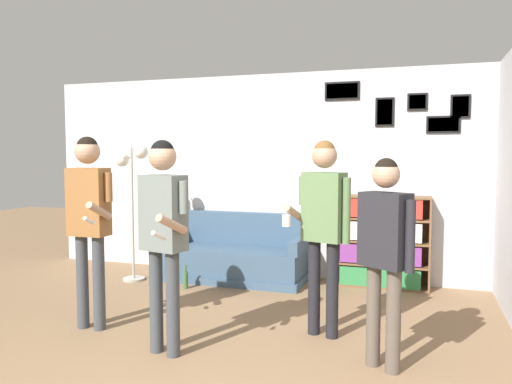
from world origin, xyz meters
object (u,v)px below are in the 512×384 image
Objects in this scene: floor_lamp at (132,180)px; person_player_foreground_left at (89,210)px; person_spectator_near_bookshelf at (385,242)px; person_watcher_holding_cup at (324,216)px; bottle_on_floor at (186,279)px; couch at (236,258)px; person_player_foreground_center at (163,223)px; bookshelf at (381,242)px.

person_player_foreground_left is at bearing -70.28° from floor_lamp.
person_spectator_near_bookshelf is at bearing -28.20° from floor_lamp.
person_watcher_holding_cup is 0.79m from person_spectator_near_bookshelf.
person_player_foreground_left is 6.17× the size of bottle_on_floor.
couch is 2.37m from person_watcher_holding_cup.
floor_lamp is 0.98× the size of person_player_foreground_left.
couch is 1.05× the size of floor_lamp.
person_player_foreground_left reaches higher than person_watcher_holding_cup.
person_player_foreground_center is (0.31, -2.50, 0.80)m from couch.
floor_lamp is 1.00× the size of person_player_foreground_center.
bottle_on_floor is at bearing -123.90° from couch.
couch is 0.78m from bottle_on_floor.
bookshelf is at bearing 60.67° from person_player_foreground_center.
person_watcher_holding_cup is 1.09× the size of person_spectator_near_bookshelf.
person_watcher_holding_cup is at bearing 35.19° from person_player_foreground_center.
floor_lamp is 1.00× the size of person_watcher_holding_cup.
person_player_foreground_center is 2.23m from bottle_on_floor.
person_spectator_near_bookshelf is 3.05m from bottle_on_floor.
person_watcher_holding_cup is (2.71, -1.21, -0.22)m from floor_lamp.
person_player_foreground_center reaches higher than person_spectator_near_bookshelf.
person_player_foreground_center is 1.41m from person_watcher_holding_cup.
person_player_foreground_left is at bearing -166.67° from person_watcher_holding_cup.
couch is at bearing -173.73° from bookshelf.
person_watcher_holding_cup is 6.04× the size of bottle_on_floor.
floor_lamp reaches higher than person_spectator_near_bookshelf.
bookshelf is 3.23m from floor_lamp.
person_player_foreground_left is 1.00m from person_player_foreground_center.
person_spectator_near_bookshelf is (3.27, -1.75, -0.33)m from floor_lamp.
bookshelf reaches higher than bottle_on_floor.
floor_lamp is 2.97m from person_watcher_holding_cup.
person_spectator_near_bookshelf is (0.56, -0.55, -0.11)m from person_watcher_holding_cup.
couch is 1.86m from bookshelf.
bookshelf is at bearing 6.27° from couch.
floor_lamp reaches higher than couch.
person_player_foreground_left is at bearing 161.55° from person_player_foreground_center.
couch is at bearing 20.89° from floor_lamp.
person_watcher_holding_cup is 2.37m from bottle_on_floor.
person_watcher_holding_cup is (-0.36, -1.88, 0.53)m from bookshelf.
person_player_foreground_center is 1.74m from person_spectator_near_bookshelf.
person_player_foreground_center is 6.01× the size of bottle_on_floor.
bottle_on_floor is at bearing -159.70° from bookshelf.
floor_lamp is 1.82m from person_player_foreground_left.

